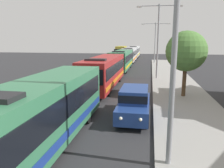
# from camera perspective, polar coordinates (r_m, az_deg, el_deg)

# --- Properties ---
(bus_lead) EXTENTS (2.58, 10.67, 3.21)m
(bus_lead) POSITION_cam_1_polar(r_m,az_deg,el_deg) (10.22, -17.31, -6.54)
(bus_lead) COLOR #33724C
(bus_lead) RESTS_ON ground_plane
(bus_second_in_line) EXTENTS (2.58, 11.60, 3.21)m
(bus_second_in_line) POSITION_cam_1_polar(r_m,az_deg,el_deg) (22.09, -2.03, 3.49)
(bus_second_in_line) COLOR maroon
(bus_second_in_line) RESTS_ON ground_plane
(bus_middle) EXTENTS (2.58, 11.69, 3.21)m
(bus_middle) POSITION_cam_1_polar(r_m,az_deg,el_deg) (35.09, 2.53, 6.46)
(bus_middle) COLOR #33724C
(bus_middle) RESTS_ON ground_plane
(bus_fourth_in_line) EXTENTS (2.58, 11.14, 3.21)m
(bus_fourth_in_line) POSITION_cam_1_polar(r_m,az_deg,el_deg) (48.19, 4.63, 7.80)
(bus_fourth_in_line) COLOR silver
(bus_fourth_in_line) RESTS_ON ground_plane
(bus_rear) EXTENTS (2.58, 11.60, 3.21)m
(bus_rear) POSITION_cam_1_polar(r_m,az_deg,el_deg) (61.18, 5.83, 8.55)
(bus_rear) COLOR silver
(bus_rear) RESTS_ON ground_plane
(white_suv) EXTENTS (1.86, 4.76, 1.90)m
(white_suv) POSITION_cam_1_polar(r_m,az_deg,el_deg) (13.45, 5.87, -4.67)
(white_suv) COLOR navy
(white_suv) RESTS_ON ground_plane
(box_truck_oncoming) EXTENTS (2.35, 7.72, 3.15)m
(box_truck_oncoming) POSITION_cam_1_polar(r_m,az_deg,el_deg) (58.28, 2.31, 8.48)
(box_truck_oncoming) COLOR black
(box_truck_oncoming) RESTS_ON ground_plane
(streetlamp_near) EXTENTS (5.02, 0.28, 8.57)m
(streetlamp_near) POSITION_cam_1_polar(r_m,az_deg,el_deg) (7.84, 16.50, 15.06)
(streetlamp_near) COLOR gray
(streetlamp_near) RESTS_ON sidewalk
(streetlamp_mid) EXTENTS (5.23, 0.28, 8.76)m
(streetlamp_mid) POSITION_cam_1_polar(r_m,az_deg,el_deg) (27.04, 12.07, 12.65)
(streetlamp_mid) COLOR gray
(streetlamp_mid) RESTS_ON sidewalk
(streetlamp_far) EXTENTS (5.81, 0.28, 8.10)m
(streetlamp_far) POSITION_cam_1_polar(r_m,az_deg,el_deg) (46.27, 11.31, 11.72)
(streetlamp_far) COLOR gray
(streetlamp_far) RESTS_ON sidewalk
(roadside_tree) EXTENTS (3.29, 3.29, 5.38)m
(roadside_tree) POSITION_cam_1_polar(r_m,az_deg,el_deg) (18.72, 18.96, 8.13)
(roadside_tree) COLOR #4C3823
(roadside_tree) RESTS_ON sidewalk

